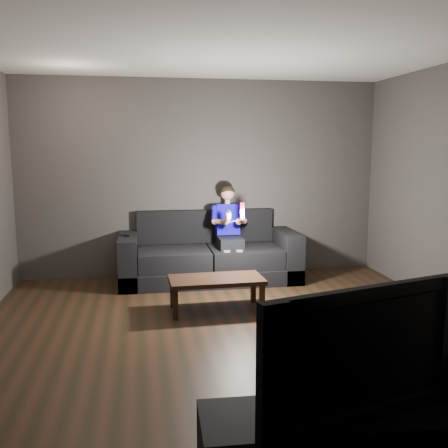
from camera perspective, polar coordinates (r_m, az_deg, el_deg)
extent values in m
plane|color=black|center=(4.83, 1.34, -12.93)|extent=(5.00, 5.00, 0.00)
cube|color=#413B39|center=(6.97, -2.53, 5.23)|extent=(5.00, 0.04, 2.70)
cube|color=#413B39|center=(2.13, 14.31, -3.50)|extent=(5.00, 0.04, 2.70)
cube|color=beige|center=(4.57, 1.47, 20.30)|extent=(5.00, 5.00, 0.02)
cube|color=black|center=(6.78, -1.74, -5.56)|extent=(2.37, 1.02, 0.20)
cube|color=black|center=(6.58, -5.73, -4.03)|extent=(0.93, 0.72, 0.25)
cube|color=black|center=(6.70, 2.40, -3.74)|extent=(0.93, 0.72, 0.25)
cube|color=black|center=(7.04, -2.20, -0.17)|extent=(1.90, 0.24, 0.46)
cube|color=black|center=(6.67, -10.89, -4.00)|extent=(0.24, 1.02, 0.65)
cube|color=black|center=(6.95, 7.01, -3.39)|extent=(0.24, 1.02, 0.65)
cube|color=black|center=(6.60, 0.71, -2.18)|extent=(0.31, 0.40, 0.15)
cube|color=#160D98|center=(6.76, 0.40, 0.51)|extent=(0.31, 0.22, 0.44)
cube|color=#FFAA11|center=(6.66, 0.53, 0.93)|extent=(0.10, 0.10, 0.10)
cube|color=red|center=(6.66, 0.54, 0.93)|extent=(0.06, 0.06, 0.07)
cylinder|color=tan|center=(6.73, 0.40, 2.53)|extent=(0.07, 0.07, 0.06)
sphere|color=tan|center=(6.72, 0.40, 3.55)|extent=(0.19, 0.19, 0.19)
ellipsoid|color=black|center=(6.72, 0.39, 3.74)|extent=(0.20, 0.20, 0.17)
cylinder|color=#160D98|center=(6.65, -1.14, 1.05)|extent=(0.08, 0.24, 0.20)
cylinder|color=#160D98|center=(6.72, 2.12, 1.12)|extent=(0.08, 0.24, 0.20)
cylinder|color=tan|center=(6.50, -0.42, 0.45)|extent=(0.15, 0.25, 0.11)
cylinder|color=tan|center=(6.55, 2.02, 0.51)|extent=(0.15, 0.25, 0.11)
sphere|color=tan|center=(6.42, 0.23, 0.24)|extent=(0.09, 0.09, 0.09)
sphere|color=tan|center=(6.45, 1.69, 0.28)|extent=(0.09, 0.09, 0.09)
cylinder|color=tan|center=(6.44, 0.30, -4.56)|extent=(0.09, 0.09, 0.36)
cylinder|color=tan|center=(6.47, 1.77, -4.50)|extent=(0.09, 0.09, 0.36)
cube|color=#F20031|center=(6.21, 2.10, 1.44)|extent=(0.07, 0.09, 0.22)
cube|color=maroon|center=(6.18, 2.15, 1.98)|extent=(0.04, 0.02, 0.03)
cylinder|color=white|center=(6.19, 2.15, 1.28)|extent=(0.02, 0.01, 0.02)
ellipsoid|color=white|center=(6.19, 0.57, 0.94)|extent=(0.08, 0.10, 0.15)
cylinder|color=black|center=(6.15, 0.63, 1.40)|extent=(0.03, 0.01, 0.03)
cube|color=black|center=(6.55, -10.98, -1.22)|extent=(0.05, 0.16, 0.03)
cube|color=black|center=(6.60, -10.98, -1.00)|extent=(0.02, 0.02, 0.00)
cube|color=black|center=(5.49, -0.90, -6.39)|extent=(1.04, 0.54, 0.05)
cube|color=black|center=(5.29, -5.58, -9.12)|extent=(0.06, 0.06, 0.33)
cube|color=black|center=(5.43, 4.35, -8.63)|extent=(0.06, 0.06, 0.33)
cube|color=black|center=(5.69, -5.89, -7.82)|extent=(0.06, 0.06, 0.33)
cube|color=black|center=(5.82, 3.36, -7.41)|extent=(0.06, 0.06, 0.33)
imported|color=black|center=(2.53, 14.31, -13.46)|extent=(1.13, 0.45, 0.65)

